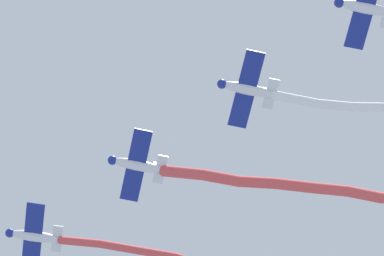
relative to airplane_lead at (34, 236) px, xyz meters
name	(u,v)px	position (x,y,z in m)	size (l,w,h in m)	color
airplane_lead	(34,236)	(0.00, 0.00, 0.00)	(6.66, 5.13, 1.65)	silver
airplane_left_wing	(137,165)	(10.11, 4.62, 0.25)	(6.70, 5.13, 1.65)	silver
smoke_trail_left_wing	(346,189)	(16.36, 21.39, 1.13)	(12.72, 29.64, 3.40)	#DB4C4C
airplane_right_wing	(247,89)	(20.22, 9.25, 0.50)	(6.70, 5.13, 1.65)	silver
airplane_slot	(365,8)	(30.32, 13.88, 0.75)	(6.69, 5.13, 1.65)	silver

